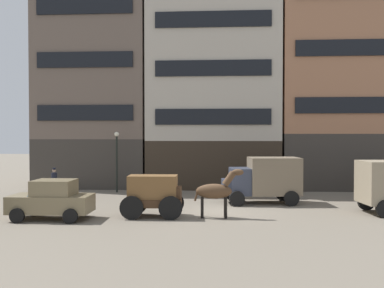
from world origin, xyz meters
name	(u,v)px	position (x,y,z in m)	size (l,w,h in m)	color
ground_plane	(216,213)	(0.00, 0.00, 0.00)	(120.00, 120.00, 0.00)	slate
building_far_left	(97,86)	(-9.26, 10.81, 7.71)	(8.69, 6.39, 15.33)	#38332D
building_center_left	(213,72)	(-0.23, 10.81, 8.77)	(10.08, 6.39, 17.45)	#33281E
building_center_right	(336,79)	(9.03, 10.81, 8.12)	(9.14, 6.39, 16.16)	#38332D
cargo_wagon	(154,193)	(-2.94, -1.14, 1.15)	(2.94, 1.58, 1.98)	#3D2819
draft_horse	(216,191)	(0.01, -1.14, 1.27)	(2.35, 0.65, 2.30)	#513823
delivery_truck_near	(264,178)	(2.73, 3.00, 1.42)	(4.48, 2.45, 2.62)	#333847
sedan_dark	(52,200)	(-7.57, -1.98, 0.91)	(3.72, 1.89, 1.83)	#7A6B4C
pedestrian_officer	(54,180)	(-10.41, 5.15, 0.98)	(0.45, 0.45, 1.79)	black
streetlamp_curbside	(117,153)	(-6.73, 6.78, 2.67)	(0.32, 0.32, 4.12)	black
fire_hydrant_curbside	(166,188)	(-3.28, 6.10, 0.43)	(0.24, 0.24, 0.83)	maroon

